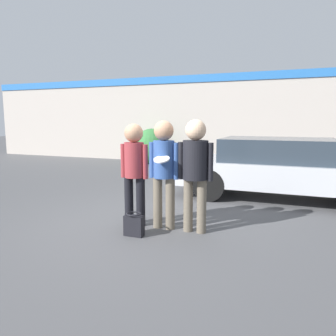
# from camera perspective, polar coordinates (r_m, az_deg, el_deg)

# --- Properties ---
(ground_plane) EXTENTS (56.00, 56.00, 0.00)m
(ground_plane) POSITION_cam_1_polar(r_m,az_deg,el_deg) (5.76, -3.14, -9.49)
(ground_plane) COLOR #4C4C4F
(storefront_building) EXTENTS (24.00, 0.22, 3.57)m
(storefront_building) POSITION_cam_1_polar(r_m,az_deg,el_deg) (13.29, 11.56, 8.39)
(storefront_building) COLOR #B2A89E
(storefront_building) RESTS_ON ground
(person_left) EXTENTS (0.49, 0.32, 1.71)m
(person_left) POSITION_cam_1_polar(r_m,az_deg,el_deg) (5.45, -5.90, 0.39)
(person_left) COLOR black
(person_left) RESTS_ON ground
(person_middle_with_frisbee) EXTENTS (0.51, 0.53, 1.76)m
(person_middle_with_frisbee) POSITION_cam_1_polar(r_m,az_deg,el_deg) (5.24, -0.74, 0.57)
(person_middle_with_frisbee) COLOR #665B4C
(person_middle_with_frisbee) RESTS_ON ground
(person_right) EXTENTS (0.56, 0.39, 1.78)m
(person_right) POSITION_cam_1_polar(r_m,az_deg,el_deg) (5.08, 4.78, 0.57)
(person_right) COLOR #665B4C
(person_right) RESTS_ON ground
(parked_car_near) EXTENTS (4.65, 1.95, 1.36)m
(parked_car_near) POSITION_cam_1_polar(r_m,az_deg,el_deg) (7.83, 18.87, 0.14)
(parked_car_near) COLOR #B7BABF
(parked_car_near) RESTS_ON ground
(shrub) EXTENTS (1.43, 1.43, 1.43)m
(shrub) POSITION_cam_1_polar(r_m,az_deg,el_deg) (13.40, -2.85, 3.83)
(shrub) COLOR #387A3D
(shrub) RESTS_ON ground
(handbag) EXTENTS (0.30, 0.23, 0.36)m
(handbag) POSITION_cam_1_polar(r_m,az_deg,el_deg) (5.12, -5.94, -9.82)
(handbag) COLOR black
(handbag) RESTS_ON ground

